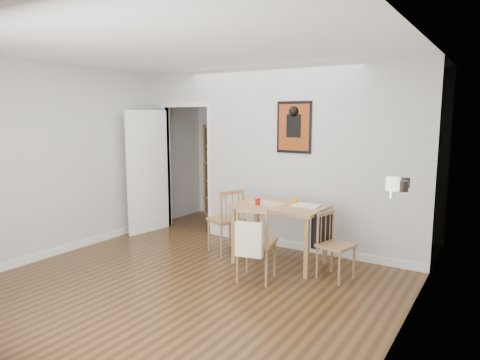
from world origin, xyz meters
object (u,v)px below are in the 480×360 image
Objects in this scene: fireplace at (406,246)px; orange_fruit at (294,201)px; chair_right at (335,245)px; ceramic_jar_b at (406,183)px; dining_table at (280,212)px; chair_left at (226,220)px; mantel_lamp at (393,185)px; notebook at (306,205)px; bookshelf at (224,172)px; ceramic_jar_a at (404,186)px; chair_front at (256,243)px; red_glass at (258,202)px.

orange_fruit is (-1.50, 0.58, 0.20)m from fireplace.
chair_right is 7.40× the size of ceramic_jar_b.
chair_left reaches higher than dining_table.
mantel_lamp is at bearing -27.33° from dining_table.
ceramic_jar_b reaches higher than notebook.
orange_fruit is 1.49m from ceramic_jar_b.
fireplace is at bearing -30.29° from bookshelf.
ceramic_jar_b is at bearing 107.46° from fireplace.
ceramic_jar_a reaches higher than ceramic_jar_b.
bookshelf is at bearing 145.90° from notebook.
orange_fruit reaches higher than notebook.
chair_front is 0.89m from notebook.
chair_front is 1.62m from fireplace.
bookshelf is 4.20m from ceramic_jar_a.
red_glass is at bearing -147.16° from dining_table.
ceramic_jar_a is at bearing -14.03° from dining_table.
dining_table is at bearing -39.90° from bookshelf.
red_glass is 0.44× the size of mantel_lamp.
chair_front is 1.74m from ceramic_jar_a.
chair_left reaches higher than chair_right.
bookshelf is at bearing 134.03° from red_glass.
chair_front is 8.35× the size of ceramic_jar_b.
bookshelf is at bearing 149.71° from fireplace.
fireplace is 11.65× the size of ceramic_jar_b.
notebook is at bearing 157.33° from fireplace.
chair_right is 0.64m from notebook.
orange_fruit is (-0.65, 0.26, 0.41)m from chair_right.
dining_table is 0.32m from red_glass.
dining_table is at bearing -160.07° from notebook.
dining_table is 13.33× the size of red_glass.
dining_table is at bearing -1.40° from chair_left.
chair_front is at bearing -97.12° from orange_fruit.
dining_table is 1.25× the size of chair_left.
orange_fruit is at bearing 46.78° from dining_table.
ceramic_jar_b is (1.51, 0.52, 0.76)m from chair_front.
ceramic_jar_a is (1.44, -0.53, 0.40)m from orange_fruit.
dining_table is 3.41× the size of notebook.
orange_fruit is at bearing 146.39° from mantel_lamp.
chair_front is 0.51× the size of bookshelf.
ceramic_jar_a is (1.81, -0.24, 0.39)m from red_glass.
dining_table is 0.70m from chair_front.
bookshelf reaches higher than fireplace.
ceramic_jar_b is (1.54, -0.14, 0.53)m from dining_table.
notebook is (0.56, 0.27, -0.03)m from red_glass.
dining_table is 1.85m from mantel_lamp.
chair_front is (-0.75, -0.55, 0.04)m from chair_right.
ceramic_jar_a is at bearing -21.96° from notebook.
mantel_lamp reaches higher than chair_left.
chair_right is 1.10m from ceramic_jar_b.
fireplace is at bearing -21.09° from orange_fruit.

